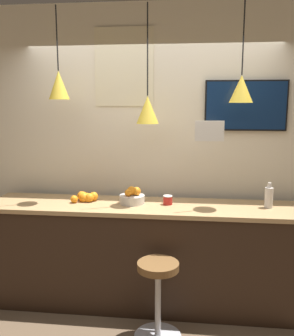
% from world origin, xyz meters
% --- Properties ---
extents(back_wall, '(8.00, 0.06, 2.90)m').
position_xyz_m(back_wall, '(0.00, 1.13, 1.45)').
color(back_wall, beige).
rests_on(back_wall, ground_plane).
extents(service_counter, '(3.04, 0.61, 1.00)m').
position_xyz_m(service_counter, '(0.00, 0.72, 0.50)').
color(service_counter, black).
rests_on(service_counter, ground_plane).
extents(bar_stool, '(0.40, 0.40, 0.67)m').
position_xyz_m(bar_stool, '(0.15, 0.18, 0.44)').
color(bar_stool, '#B7B7BC').
rests_on(bar_stool, ground_plane).
extents(fruit_bowl, '(0.24, 0.24, 0.16)m').
position_xyz_m(fruit_bowl, '(-0.15, 0.75, 1.06)').
color(fruit_bowl, beige).
rests_on(fruit_bowl, service_counter).
extents(orange_pile, '(0.25, 0.19, 0.09)m').
position_xyz_m(orange_pile, '(-0.61, 0.77, 1.04)').
color(orange_pile, orange).
rests_on(orange_pile, service_counter).
extents(juice_bottle, '(0.07, 0.07, 0.23)m').
position_xyz_m(juice_bottle, '(1.11, 0.75, 1.10)').
color(juice_bottle, silver).
rests_on(juice_bottle, service_counter).
extents(spread_jar, '(0.09, 0.09, 0.09)m').
position_xyz_m(spread_jar, '(0.19, 0.75, 1.04)').
color(spread_jar, red).
rests_on(spread_jar, service_counter).
extents(pendant_lamp_left, '(0.19, 0.19, 0.83)m').
position_xyz_m(pendant_lamp_left, '(-0.82, 0.76, 2.10)').
color(pendant_lamp_left, black).
extents(pendant_lamp_middle, '(0.20, 0.20, 1.05)m').
position_xyz_m(pendant_lamp_middle, '(0.00, 0.76, 1.88)').
color(pendant_lamp_middle, black).
extents(pendant_lamp_right, '(0.21, 0.21, 0.86)m').
position_xyz_m(pendant_lamp_right, '(0.82, 0.76, 2.06)').
color(pendant_lamp_right, black).
extents(mounted_tv, '(0.78, 0.04, 0.48)m').
position_xyz_m(mounted_tv, '(0.91, 1.08, 1.91)').
color(mounted_tv, black).
extents(hanging_menu_board, '(0.24, 0.01, 0.17)m').
position_xyz_m(hanging_menu_board, '(0.55, 0.49, 1.71)').
color(hanging_menu_board, white).
extents(wall_poster, '(0.58, 0.01, 0.76)m').
position_xyz_m(wall_poster, '(-0.27, 1.10, 2.29)').
color(wall_poster, beige).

